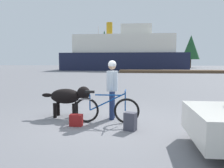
# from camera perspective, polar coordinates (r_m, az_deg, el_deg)

# --- Properties ---
(ground_plane) EXTENTS (160.00, 160.00, 0.00)m
(ground_plane) POSITION_cam_1_polar(r_m,az_deg,el_deg) (6.16, -2.22, -9.73)
(ground_plane) COLOR slate
(bicycle) EXTENTS (1.77, 0.44, 0.90)m
(bicycle) POSITION_cam_1_polar(r_m,az_deg,el_deg) (5.98, -1.62, -6.51)
(bicycle) COLOR black
(bicycle) RESTS_ON ground_plane
(person_cyclist) EXTENTS (0.32, 0.53, 1.68)m
(person_cyclist) POSITION_cam_1_polar(r_m,az_deg,el_deg) (6.32, 0.04, -0.03)
(person_cyclist) COLOR navy
(person_cyclist) RESTS_ON ground_plane
(dog) EXTENTS (1.47, 0.52, 0.92)m
(dog) POSITION_cam_1_polar(r_m,az_deg,el_deg) (6.70, -10.99, -3.12)
(dog) COLOR black
(dog) RESTS_ON ground_plane
(backpack) EXTENTS (0.33, 0.29, 0.44)m
(backpack) POSITION_cam_1_polar(r_m,az_deg,el_deg) (5.42, 4.72, -9.54)
(backpack) COLOR #3F3F4C
(backpack) RESTS_ON ground_plane
(handbag_pannier) EXTENTS (0.33, 0.19, 0.30)m
(handbag_pannier) POSITION_cam_1_polar(r_m,az_deg,el_deg) (5.83, -9.19, -9.15)
(handbag_pannier) COLOR maroon
(handbag_pannier) RESTS_ON ground_plane
(dock_pier) EXTENTS (15.89, 2.45, 0.40)m
(dock_pier) POSITION_cam_1_polar(r_m,az_deg,el_deg) (33.05, 15.91, 3.13)
(dock_pier) COLOR brown
(dock_pier) RESTS_ON ground_plane
(ferry_boat) EXTENTS (22.23, 7.35, 8.71)m
(ferry_boat) POSITION_cam_1_polar(r_m,az_deg,el_deg) (41.42, 3.18, 7.82)
(ferry_boat) COLOR #191E38
(ferry_boat) RESTS_ON ground_plane
(sailboat_moored) EXTENTS (8.41, 2.35, 8.85)m
(sailboat_moored) POSITION_cam_1_polar(r_m,az_deg,el_deg) (46.71, -3.46, 4.44)
(sailboat_moored) COLOR navy
(sailboat_moored) RESTS_ON ground_plane
(pine_tree_far_left) EXTENTS (3.19, 3.19, 9.44)m
(pine_tree_far_left) POSITION_cam_1_polar(r_m,az_deg,el_deg) (57.85, -1.97, 10.35)
(pine_tree_far_left) COLOR #4C331E
(pine_tree_far_left) RESTS_ON ground_plane
(pine_tree_center) EXTENTS (4.31, 4.31, 10.19)m
(pine_tree_center) POSITION_cam_1_polar(r_m,az_deg,el_deg) (56.02, 8.25, 10.79)
(pine_tree_center) COLOR #4C331E
(pine_tree_center) RESTS_ON ground_plane
(pine_tree_far_right) EXTENTS (4.35, 4.35, 8.14)m
(pine_tree_far_right) POSITION_cam_1_polar(r_m,az_deg,el_deg) (59.74, 19.59, 8.88)
(pine_tree_far_right) COLOR #4C331E
(pine_tree_far_right) RESTS_ON ground_plane
(pine_tree_mid_back) EXTENTS (3.43, 3.43, 10.74)m
(pine_tree_mid_back) POSITION_cam_1_polar(r_m,az_deg,el_deg) (62.94, 3.54, 10.82)
(pine_tree_mid_back) COLOR #4C331E
(pine_tree_mid_back) RESTS_ON ground_plane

